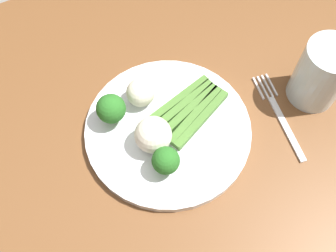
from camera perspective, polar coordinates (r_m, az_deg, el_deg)
The scene contains 10 objects.
ground_plane at distance 1.34m, azimuth -1.77°, elevation -17.84°, with size 6.00×6.00×0.02m, color gray.
dining_table at distance 0.70m, azimuth -3.29°, elevation -8.43°, with size 1.27×0.83×0.77m.
plate at distance 0.60m, azimuth 0.00°, elevation -0.56°, with size 0.26×0.26×0.01m, color white.
asparagus_bundle at distance 0.60m, azimuth 3.24°, elevation 2.44°, with size 0.14×0.10×0.01m.
broccoli_back_right at distance 0.53m, azimuth -0.33°, elevation -5.23°, with size 0.04×0.04×0.05m.
broccoli_outer_edge at distance 0.57m, azimuth -8.54°, elevation 2.53°, with size 0.05×0.05×0.06m.
cauliflower_left at distance 0.55m, azimuth -2.24°, elevation -1.32°, with size 0.06×0.06×0.06m, color white.
cauliflower_back at distance 0.60m, azimuth -4.13°, elevation 5.02°, with size 0.05×0.05×0.05m, color silver.
fork at distance 0.64m, azimuth 16.38°, elevation 1.62°, with size 0.05×0.17×0.00m.
water_glass at distance 0.64m, azimuth 22.03°, elevation 7.26°, with size 0.08×0.08×0.11m, color silver.
Camera 1 is at (-0.07, -0.22, 1.31)m, focal length 40.62 mm.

